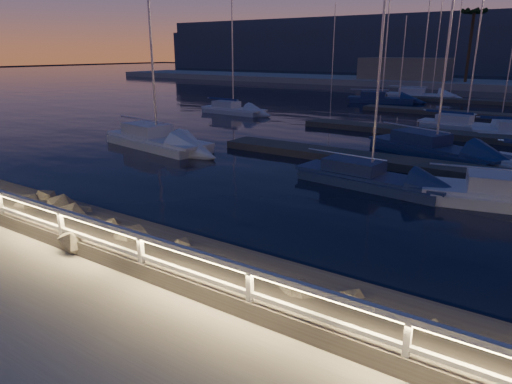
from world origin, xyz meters
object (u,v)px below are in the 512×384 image
sailboat_a (155,139)px  sailboat_i (380,99)px  sailboat_n (418,95)px  sailboat_j (463,124)px  guard_rail (206,266)px  sailboat_e (232,109)px  sailboat_f (432,148)px  sailboat_b (367,176)px

sailboat_a → sailboat_i: (2.84, 31.85, -0.03)m
sailboat_i → sailboat_n: size_ratio=0.93×
sailboat_a → sailboat_j: size_ratio=1.21×
guard_rail → sailboat_n: sailboat_n is taller
sailboat_e → sailboat_f: bearing=-19.2°
guard_rail → sailboat_n: (-9.64, 52.04, -0.93)m
sailboat_n → sailboat_f: bearing=-77.1°
guard_rail → sailboat_e: bearing=125.9°
sailboat_a → sailboat_f: 16.08m
sailboat_a → sailboat_n: size_ratio=1.02×
sailboat_n → sailboat_b: bearing=-81.3°
sailboat_a → sailboat_f: (14.55, 6.83, -0.03)m
sailboat_j → sailboat_n: (-9.17, 22.00, 0.05)m
sailboat_a → sailboat_j: (14.29, 17.20, -0.08)m
sailboat_f → sailboat_e: bearing=-178.9°
sailboat_e → sailboat_j: (19.65, 2.26, -0.02)m
sailboat_e → sailboat_f: (19.92, -8.11, 0.03)m
guard_rail → sailboat_b: (-1.06, 12.02, -0.97)m
guard_rail → sailboat_f: sailboat_f is taller
sailboat_a → sailboat_n: sailboat_a is taller
sailboat_f → sailboat_i: sailboat_f is taller
sailboat_a → sailboat_e: sailboat_a is taller
sailboat_a → sailboat_f: size_ratio=1.02×
sailboat_i → sailboat_b: bearing=-85.4°
sailboat_f → sailboat_a: bearing=-131.6°
sailboat_f → sailboat_j: 10.37m
guard_rail → sailboat_b: bearing=95.0°
sailboat_n → guard_rail: bearing=-82.9°
guard_rail → sailboat_n: size_ratio=3.26×
sailboat_i → sailboat_a: bearing=-108.9°
sailboat_f → sailboat_n: sailboat_n is taller
sailboat_f → sailboat_b: bearing=-73.1°
sailboat_i → sailboat_j: bearing=-65.8°
sailboat_e → sailboat_f: sailboat_f is taller
sailboat_n → sailboat_a: bearing=-100.8°
sailboat_j → sailboat_n: bearing=118.2°
guard_rail → sailboat_f: (-0.20, 19.68, -0.93)m
sailboat_i → sailboat_n: (2.27, 7.35, -0.00)m
sailboat_i → sailboat_n: sailboat_n is taller
sailboat_a → sailboat_n: 39.53m
sailboat_a → sailboat_e: (-5.36, 14.94, -0.06)m
sailboat_j → sailboat_n: size_ratio=0.84×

